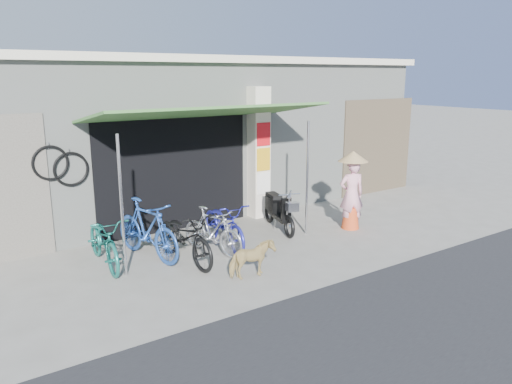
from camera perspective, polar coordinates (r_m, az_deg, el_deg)
ground at (r=9.46m, az=4.46°, el=-6.91°), size 80.00×80.00×0.00m
bicycle_shop at (r=13.30m, az=-9.39°, el=6.98°), size 12.30×5.30×3.66m
shop_pillar at (r=11.48m, az=0.24°, el=4.48°), size 0.42×0.44×3.00m
awning at (r=9.75m, az=-5.57°, el=8.85°), size 4.60×1.88×2.72m
neighbour_right at (r=14.35m, az=13.71°, el=5.09°), size 2.60×0.06×2.60m
bike_teal at (r=9.03m, az=-16.98°, el=-5.35°), size 0.72×1.80×0.93m
bike_blue at (r=9.21m, az=-12.33°, el=-4.18°), size 0.88×1.88×1.09m
bike_black at (r=8.90m, az=-8.11°, el=-5.08°), size 0.74×1.84×0.95m
bike_silver at (r=9.30m, az=-5.00°, el=-4.43°), size 0.82×1.51×0.87m
bike_navy at (r=9.63m, az=-3.67°, el=-3.67°), size 0.76×1.78×0.91m
street_dog at (r=8.21m, az=-0.47°, el=-7.71°), size 0.78×0.41×0.64m
moped at (r=10.68m, az=2.55°, el=-2.13°), size 0.64×1.60×0.93m
nun at (r=10.84m, az=10.88°, el=0.17°), size 0.64×0.64×1.69m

